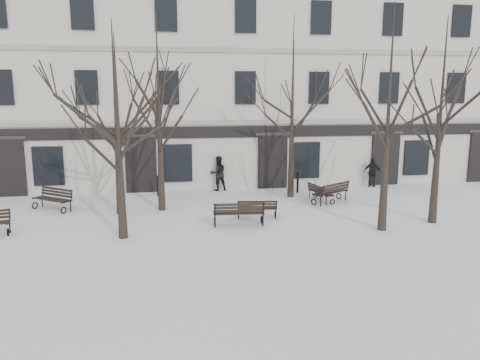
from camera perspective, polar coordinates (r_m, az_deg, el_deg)
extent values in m
plane|color=silver|center=(17.53, -1.57, -6.52)|extent=(100.00, 100.00, 0.00)
cube|color=beige|center=(29.69, -4.86, 11.25)|extent=(40.00, 10.00, 11.00)
cube|color=gray|center=(24.73, -3.97, 6.98)|extent=(40.00, 0.12, 0.25)
cube|color=gray|center=(24.77, -4.08, 15.56)|extent=(40.00, 0.12, 0.25)
cube|color=black|center=(24.75, -3.95, 5.83)|extent=(40.00, 0.10, 0.60)
cube|color=black|center=(26.07, -26.37, 1.33)|extent=(1.60, 0.22, 2.90)
cube|color=#2D2B28|center=(25.86, -26.67, 4.60)|extent=(1.90, 0.08, 0.18)
cube|color=black|center=(25.56, -22.31, 1.59)|extent=(1.50, 0.14, 2.00)
cube|color=black|center=(24.88, -11.96, 1.82)|extent=(1.60, 0.22, 2.90)
cube|color=#2D2B28|center=(24.66, -12.10, 5.25)|extent=(1.90, 0.08, 0.18)
cube|color=black|center=(24.85, -7.58, 2.06)|extent=(1.50, 0.14, 2.00)
cube|color=black|center=(25.46, 3.98, 2.22)|extent=(1.60, 0.22, 2.90)
cube|color=#2D2B28|center=(25.25, 4.04, 5.58)|extent=(1.90, 0.08, 0.18)
cube|color=black|center=(25.95, 8.07, 2.41)|extent=(1.50, 0.14, 2.00)
cube|color=black|center=(27.63, 17.26, 2.43)|extent=(1.60, 0.22, 2.90)
cube|color=#2D2B28|center=(27.43, 17.47, 5.52)|extent=(1.90, 0.08, 0.18)
cube|color=black|center=(28.51, 20.69, 2.57)|extent=(1.50, 0.14, 2.00)
cube|color=black|center=(25.81, -27.10, 10.01)|extent=(1.10, 0.14, 1.70)
cube|color=black|center=(24.88, -18.17, 10.66)|extent=(1.10, 0.14, 1.70)
cube|color=black|center=(25.17, -18.67, 18.87)|extent=(1.10, 0.14, 1.70)
cube|color=black|center=(24.57, -8.76, 11.06)|extent=(1.10, 0.14, 1.70)
cube|color=black|center=(24.86, -9.01, 19.39)|extent=(1.10, 0.14, 1.70)
cube|color=black|center=(24.91, 0.66, 11.18)|extent=(1.10, 0.14, 1.70)
cube|color=black|center=(25.20, 0.68, 19.39)|extent=(1.10, 0.14, 1.70)
cube|color=black|center=(25.87, 9.60, 11.01)|extent=(1.10, 0.14, 1.70)
cube|color=black|center=(26.15, 9.86, 18.92)|extent=(1.10, 0.14, 1.70)
cube|color=black|center=(27.38, 17.71, 10.64)|extent=(1.10, 0.14, 1.70)
cube|color=black|center=(27.65, 18.15, 18.11)|extent=(1.10, 0.14, 1.70)
cube|color=black|center=(29.37, 24.83, 10.14)|extent=(1.10, 0.14, 1.70)
cube|color=black|center=(29.62, 25.39, 17.10)|extent=(1.10, 0.14, 1.70)
cone|color=black|center=(17.15, -14.25, -2.06)|extent=(0.34, 0.34, 3.00)
cone|color=black|center=(18.35, 17.17, -0.61)|extent=(0.34, 0.34, 3.48)
cone|color=black|center=(20.13, 22.69, -0.17)|extent=(0.34, 0.34, 3.37)
cone|color=black|center=(20.61, -14.56, 0.64)|extent=(0.34, 0.34, 3.42)
cone|color=black|center=(20.83, -9.62, 1.16)|extent=(0.34, 0.34, 3.58)
cone|color=black|center=(23.35, 6.27, 2.39)|extent=(0.34, 0.34, 3.68)
torus|color=black|center=(19.17, -26.42, -5.71)|extent=(0.09, 0.30, 0.30)
cylinder|color=black|center=(19.49, -26.25, -5.17)|extent=(0.05, 0.05, 0.46)
cube|color=black|center=(19.26, -26.40, -4.65)|extent=(0.12, 0.57, 0.05)
cylinder|color=black|center=(19.46, -26.31, -3.87)|extent=(0.06, 0.15, 0.51)
torus|color=black|center=(19.78, 4.29, -4.16)|extent=(0.08, 0.27, 0.26)
cylinder|color=black|center=(19.44, 4.39, -4.19)|extent=(0.05, 0.05, 0.41)
cube|color=black|center=(19.55, 4.35, -3.49)|extent=(0.11, 0.50, 0.05)
torus|color=black|center=(19.69, -0.19, -4.20)|extent=(0.08, 0.27, 0.26)
cylinder|color=black|center=(19.35, -0.17, -4.23)|extent=(0.05, 0.05, 0.41)
cube|color=black|center=(19.46, -0.18, -3.52)|extent=(0.11, 0.50, 0.05)
cube|color=black|center=(19.68, 2.06, -3.31)|extent=(1.63, 0.29, 0.03)
cube|color=black|center=(19.56, 2.08, -3.40)|extent=(1.63, 0.29, 0.03)
cube|color=black|center=(19.43, 2.10, -3.49)|extent=(1.63, 0.29, 0.03)
cube|color=black|center=(19.31, 2.12, -3.59)|extent=(1.63, 0.29, 0.03)
cube|color=black|center=(19.25, 2.13, -3.27)|extent=(1.62, 0.24, 0.08)
cube|color=black|center=(19.20, 2.14, -2.97)|extent=(1.62, 0.24, 0.08)
cube|color=black|center=(19.16, 2.14, -2.67)|extent=(1.62, 0.24, 0.08)
cylinder|color=black|center=(19.28, 4.43, -3.13)|extent=(0.05, 0.13, 0.45)
cylinder|color=black|center=(19.19, -0.17, -3.17)|extent=(0.05, 0.13, 0.45)
torus|color=black|center=(18.79, 2.63, -4.86)|extent=(0.07, 0.32, 0.32)
cylinder|color=black|center=(18.38, 2.81, -4.90)|extent=(0.06, 0.06, 0.50)
cube|color=black|center=(18.51, 2.73, -4.00)|extent=(0.09, 0.61, 0.06)
torus|color=black|center=(18.62, -3.11, -5.01)|extent=(0.07, 0.32, 0.32)
cylinder|color=black|center=(18.21, -3.06, -5.06)|extent=(0.06, 0.06, 0.50)
cube|color=black|center=(18.33, -3.09, -4.14)|extent=(0.09, 0.61, 0.06)
cube|color=black|center=(18.63, -0.24, -3.82)|extent=(1.99, 0.21, 0.04)
cube|color=black|center=(18.48, -0.19, -3.94)|extent=(1.99, 0.21, 0.04)
cube|color=black|center=(18.33, -0.15, -4.06)|extent=(1.99, 0.21, 0.04)
cube|color=black|center=(18.18, -0.10, -4.19)|extent=(1.99, 0.21, 0.04)
cube|color=black|center=(18.10, -0.09, -3.78)|extent=(1.98, 0.15, 0.10)
cube|color=black|center=(18.05, -0.08, -3.40)|extent=(1.98, 0.15, 0.10)
cube|color=black|center=(17.99, -0.07, -3.00)|extent=(1.98, 0.15, 0.10)
cylinder|color=black|center=(18.18, 2.87, -3.55)|extent=(0.05, 0.16, 0.55)
cylinder|color=black|center=(18.00, -3.06, -3.70)|extent=(0.05, 0.16, 0.55)
torus|color=black|center=(23.03, -23.72, -2.86)|extent=(0.23, 0.28, 0.31)
cylinder|color=black|center=(23.24, -22.98, -2.45)|extent=(0.05, 0.05, 0.49)
cube|color=black|center=(23.08, -23.40, -1.96)|extent=(0.40, 0.51, 0.05)
torus|color=black|center=(21.63, -20.71, -3.47)|extent=(0.23, 0.28, 0.31)
cylinder|color=black|center=(21.86, -19.96, -3.03)|extent=(0.05, 0.05, 0.49)
cube|color=black|center=(21.68, -20.38, -2.51)|extent=(0.40, 0.51, 0.05)
cube|color=black|center=(22.22, -22.41, -2.29)|extent=(1.61, 1.26, 0.04)
cube|color=black|center=(22.31, -22.11, -2.21)|extent=(1.61, 1.26, 0.04)
cube|color=black|center=(22.40, -21.82, -2.14)|extent=(1.61, 1.26, 0.04)
cube|color=black|center=(22.50, -21.52, -2.07)|extent=(1.61, 1.26, 0.04)
cube|color=black|center=(22.50, -21.46, -1.70)|extent=(1.57, 1.21, 0.10)
cube|color=black|center=(22.49, -21.44, -1.36)|extent=(1.57, 1.21, 0.10)
cube|color=black|center=(22.48, -21.42, -1.03)|extent=(1.57, 1.21, 0.10)
cylinder|color=black|center=(23.20, -22.90, -1.31)|extent=(0.13, 0.15, 0.54)
cylinder|color=black|center=(21.81, -19.87, -1.82)|extent=(0.13, 0.15, 0.54)
torus|color=black|center=(23.48, 11.95, -1.92)|extent=(0.22, 0.30, 0.32)
cylinder|color=black|center=(23.23, 12.76, -1.85)|extent=(0.06, 0.06, 0.50)
cube|color=black|center=(23.29, 12.38, -1.16)|extent=(0.38, 0.55, 0.06)
torus|color=black|center=(22.01, 8.99, -2.65)|extent=(0.22, 0.30, 0.32)
cylinder|color=black|center=(21.74, 9.81, -2.59)|extent=(0.06, 0.06, 0.50)
cube|color=black|center=(21.81, 9.42, -1.86)|extent=(0.38, 0.55, 0.06)
cube|color=black|center=(22.68, 10.46, -1.35)|extent=(1.75, 1.17, 0.04)
cube|color=black|center=(22.59, 10.77, -1.41)|extent=(1.75, 1.17, 0.04)
cube|color=black|center=(22.50, 11.09, -1.47)|extent=(1.75, 1.17, 0.04)
cube|color=black|center=(22.40, 11.40, -1.53)|extent=(1.75, 1.17, 0.04)
cube|color=black|center=(22.35, 11.51, -1.18)|extent=(1.72, 1.12, 0.10)
cube|color=black|center=(22.31, 11.57, -0.86)|extent=(1.72, 1.12, 0.10)
cube|color=black|center=(22.27, 11.63, -0.53)|extent=(1.72, 1.12, 0.10)
cylinder|color=black|center=(23.08, 12.98, -0.73)|extent=(0.12, 0.16, 0.56)
cylinder|color=black|center=(21.58, 10.04, -1.40)|extent=(0.12, 0.16, 0.56)
torus|color=black|center=(22.31, 11.21, -2.62)|extent=(0.27, 0.10, 0.27)
cylinder|color=black|center=(22.12, 10.49, -2.50)|extent=(0.05, 0.05, 0.41)
cube|color=black|center=(22.16, 10.87, -1.94)|extent=(0.51, 0.15, 0.05)
torus|color=black|center=(23.62, 9.20, -1.81)|extent=(0.27, 0.10, 0.27)
cylinder|color=black|center=(23.44, 8.50, -1.69)|extent=(0.05, 0.05, 0.41)
cube|color=black|center=(23.48, 8.87, -1.17)|extent=(0.51, 0.15, 0.05)
cube|color=black|center=(22.92, 10.28, -1.46)|extent=(0.43, 1.64, 0.03)
cube|color=black|center=(22.85, 10.00, -1.48)|extent=(0.43, 1.64, 0.03)
cube|color=black|center=(22.79, 9.72, -1.51)|extent=(0.43, 1.64, 0.03)
cube|color=black|center=(22.72, 9.44, -1.53)|extent=(0.43, 1.64, 0.03)
cube|color=black|center=(22.68, 9.37, -1.24)|extent=(0.38, 1.63, 0.08)
cube|color=black|center=(22.65, 9.34, -0.97)|extent=(0.38, 1.63, 0.08)
cube|color=black|center=(22.61, 9.30, -0.70)|extent=(0.38, 1.63, 0.08)
cylinder|color=black|center=(22.00, 10.36, -1.52)|extent=(0.14, 0.06, 0.46)
cylinder|color=black|center=(23.33, 8.37, -0.77)|extent=(0.14, 0.06, 0.46)
cylinder|color=black|center=(23.95, -9.97, -0.81)|extent=(0.12, 0.12, 0.96)
sphere|color=black|center=(23.85, -10.01, 0.37)|extent=(0.13, 0.13, 0.13)
cylinder|color=black|center=(24.58, 7.04, -0.38)|extent=(0.12, 0.12, 1.01)
sphere|color=black|center=(24.49, 7.06, 0.83)|extent=(0.14, 0.14, 0.14)
imported|color=black|center=(25.05, -2.66, -1.27)|extent=(1.00, 0.83, 1.85)
imported|color=black|center=(26.97, 15.75, -0.81)|extent=(1.02, 0.87, 1.64)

